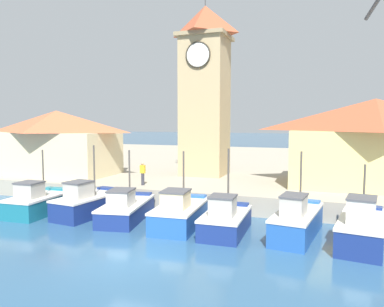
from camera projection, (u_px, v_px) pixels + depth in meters
ground_plane at (127, 261)px, 15.37m from camera, size 300.00×300.00×0.00m
quay_wharf at (253, 166)px, 42.21m from camera, size 120.00×40.00×1.22m
fishing_boat_far_left at (38, 202)px, 22.97m from camera, size 2.37×4.32×3.92m
fishing_boat_left_outer at (88, 203)px, 22.56m from camera, size 2.55×4.81×4.23m
fishing_boat_left_inner at (126, 209)px, 21.63m from camera, size 2.90×5.27×4.00m
fishing_boat_mid_left at (180, 213)px, 20.27m from camera, size 2.45×4.91×4.06m
fishing_boat_center at (225, 220)px, 19.05m from camera, size 2.19×4.20×4.30m
fishing_boat_mid_right at (297, 221)px, 18.52m from camera, size 2.45×5.25×4.20m
fishing_boat_right_inner at (362, 228)px, 17.23m from camera, size 2.64×5.19×3.69m
clock_tower at (205, 88)px, 30.64m from camera, size 3.97×3.97×15.33m
warehouse_left at (57, 142)px, 31.38m from camera, size 10.02×5.59×5.32m
warehouse_right at (374, 142)px, 25.18m from camera, size 11.06×6.47×5.97m
dock_worker_near_tower at (143, 173)px, 26.09m from camera, size 0.34×0.22×1.62m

